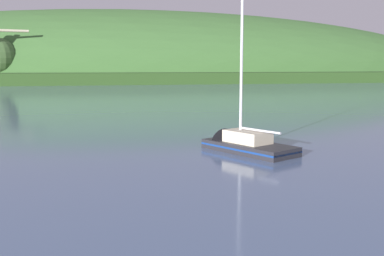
% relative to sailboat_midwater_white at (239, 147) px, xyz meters
% --- Properties ---
extents(far_shoreline_hill, '(439.12, 125.84, 63.10)m').
position_rel_sailboat_midwater_white_xyz_m(far_shoreline_hill, '(21.39, 176.64, -0.07)').
color(far_shoreline_hill, '#27431B').
rests_on(far_shoreline_hill, ground).
extents(sailboat_midwater_white, '(5.99, 8.65, 13.55)m').
position_rel_sailboat_midwater_white_xyz_m(sailboat_midwater_white, '(0.00, 0.00, 0.00)').
color(sailboat_midwater_white, '#232328').
rests_on(sailboat_midwater_white, ground).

